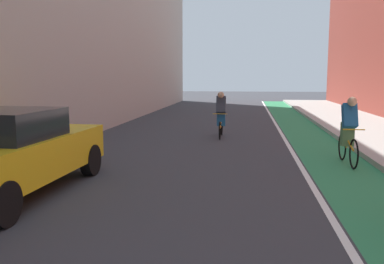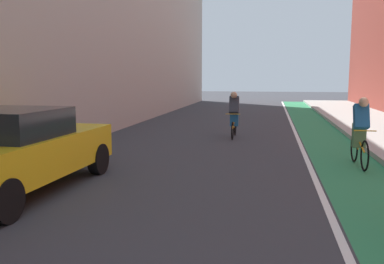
{
  "view_description": "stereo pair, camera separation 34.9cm",
  "coord_description": "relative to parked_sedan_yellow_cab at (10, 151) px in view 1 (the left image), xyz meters",
  "views": [
    {
      "loc": [
        1.1,
        3.22,
        2.1
      ],
      "look_at": [
        0.28,
        9.47,
        1.26
      ],
      "focal_mm": 39.16,
      "sensor_mm": 36.0,
      "label": 1
    },
    {
      "loc": [
        1.44,
        3.27,
        2.1
      ],
      "look_at": [
        0.28,
        9.47,
        1.26
      ],
      "focal_mm": 39.16,
      "sensor_mm": 36.0,
      "label": 2
    }
  ],
  "objects": [
    {
      "name": "bike_lane_paint",
      "position": [
        6.32,
        8.41,
        -0.78
      ],
      "size": [
        1.6,
        40.85,
        0.0
      ],
      "primitive_type": "cube",
      "color": "#2D8451",
      "rests_on": "ground"
    },
    {
      "name": "cyclist_trailing",
      "position": [
        6.55,
        3.48,
        0.07
      ],
      "size": [
        0.48,
        1.74,
        1.63
      ],
      "color": "black",
      "rests_on": "ground"
    },
    {
      "name": "sidewalk_right",
      "position": [
        8.86,
        8.41,
        -0.71
      ],
      "size": [
        3.49,
        40.85,
        0.14
      ],
      "primitive_type": "cube",
      "color": "#A8A59E",
      "rests_on": "ground"
    },
    {
      "name": "cyclist_far",
      "position": [
        3.26,
        7.55,
        0.02
      ],
      "size": [
        0.48,
        1.66,
        1.58
      ],
      "color": "black",
      "rests_on": "ground"
    },
    {
      "name": "ground_plane",
      "position": [
        3.03,
        6.41,
        -0.78
      ],
      "size": [
        89.87,
        89.87,
        0.0
      ],
      "primitive_type": "plane",
      "color": "#38383D"
    },
    {
      "name": "lane_divider_stripe",
      "position": [
        5.42,
        8.41,
        -0.78
      ],
      "size": [
        0.12,
        40.85,
        0.0
      ],
      "primitive_type": "cube",
      "color": "white",
      "rests_on": "ground"
    },
    {
      "name": "parked_sedan_yellow_cab",
      "position": [
        0.0,
        0.0,
        0.0
      ],
      "size": [
        1.95,
        4.27,
        1.53
      ],
      "color": "yellow",
      "rests_on": "ground"
    }
  ]
}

